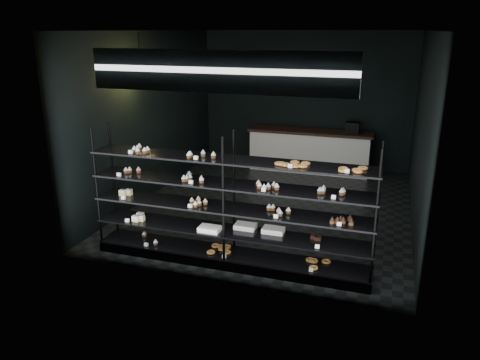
{
  "coord_description": "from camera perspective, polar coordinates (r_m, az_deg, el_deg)",
  "views": [
    {
      "loc": [
        1.99,
        -8.17,
        3.23
      ],
      "look_at": [
        -0.05,
        -1.9,
        1.09
      ],
      "focal_mm": 35.0,
      "sensor_mm": 36.0,
      "label": 1
    }
  ],
  "objects": [
    {
      "name": "room",
      "position": [
        8.56,
        4.27,
        6.95
      ],
      "size": [
        5.01,
        6.01,
        3.2
      ],
      "color": "black",
      "rests_on": "ground"
    },
    {
      "name": "service_counter",
      "position": [
        11.14,
        8.52,
        3.61
      ],
      "size": [
        2.87,
        0.65,
        1.23
      ],
      "color": "silver",
      "rests_on": "room"
    },
    {
      "name": "pendant_lamp",
      "position": [
        8.47,
        -12.0,
        12.32
      ],
      "size": [
        0.31,
        0.31,
        0.89
      ],
      "color": "black",
      "rests_on": "room"
    },
    {
      "name": "signage",
      "position": [
        5.62,
        -2.85,
        13.06
      ],
      "size": [
        3.3,
        0.05,
        0.5
      ],
      "color": "#0F0D42",
      "rests_on": "room"
    },
    {
      "name": "display_shelf",
      "position": [
        6.6,
        -1.57,
        -5.21
      ],
      "size": [
        4.0,
        0.5,
        1.91
      ],
      "color": "black",
      "rests_on": "room"
    }
  ]
}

